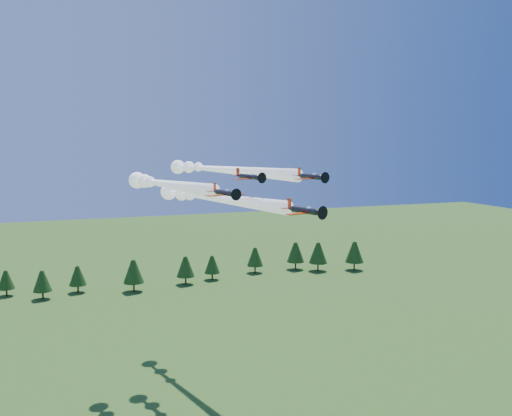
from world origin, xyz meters
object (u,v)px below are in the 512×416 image
object	(u,v)px
plane_right	(219,169)
plane_slot	(249,177)
plane_left	(163,184)
plane_lead	(211,197)

from	to	relation	value
plane_right	plane_slot	xyz separation A→B (m)	(-2.14, -26.70, -0.14)
plane_left	plane_slot	bearing A→B (deg)	-59.76
plane_left	plane_right	distance (m)	20.06
plane_right	plane_slot	distance (m)	26.79
plane_left	plane_slot	distance (m)	19.92
plane_lead	plane_left	distance (m)	10.27
plane_right	plane_left	bearing A→B (deg)	-156.21
plane_left	plane_slot	xyz separation A→B (m)	(13.59, -14.44, 1.93)
plane_lead	plane_right	bearing A→B (deg)	49.94
plane_right	plane_slot	bearing A→B (deg)	-108.72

